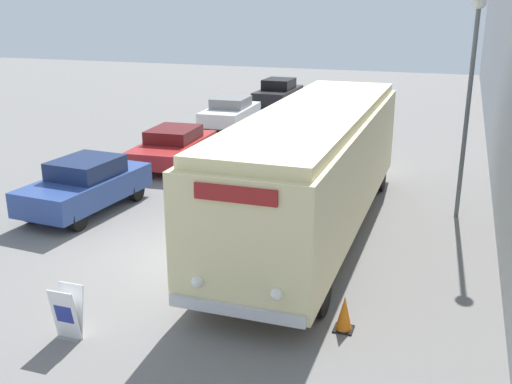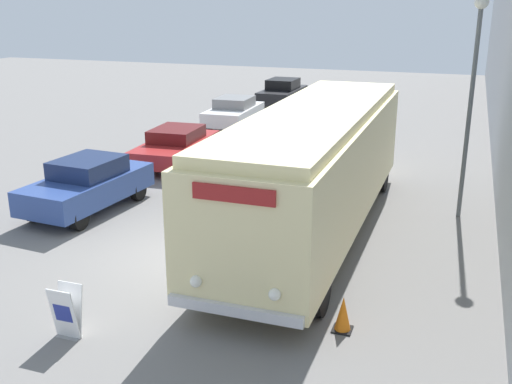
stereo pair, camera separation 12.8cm
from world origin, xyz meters
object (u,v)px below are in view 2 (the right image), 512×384
Objects in this scene: vintage_bus at (315,164)px; streetlamp at (473,77)px; parked_car_far at (234,112)px; traffic_cone at (343,314)px; sign_board at (67,313)px; parked_car_mid at (176,146)px; parked_car_distant at (282,92)px; parked_car_near at (88,184)px.

streetlamp reaches higher than vintage_bus.
parked_car_far is 18.37m from traffic_cone.
vintage_bus is 2.75× the size of parked_car_far.
parked_car_mid is at bearing 107.45° from sign_board.
parked_car_far is (-0.39, 6.75, 0.06)m from parked_car_mid.
parked_car_distant is at bearing 85.43° from parked_car_far.
traffic_cone is (8.29, -23.09, -0.41)m from parked_car_distant.
parked_car_mid reaches higher than sign_board.
parked_car_far is at bearing 95.92° from parked_car_near.
vintage_bus is 19.66m from parked_car_distant.
vintage_bus reaches higher than parked_car_distant.
parked_car_far is 0.97× the size of parked_car_distant.
parked_car_far is at bearing -91.72° from parked_car_distant.
parked_car_distant is (-3.69, 24.96, 0.26)m from sign_board.
parked_car_near is (-10.06, -2.99, -3.11)m from streetlamp.
sign_board is 0.22× the size of parked_car_mid.
streetlamp reaches higher than sign_board.
sign_board is at bearing -113.96° from vintage_bus.
parked_car_near is (-3.64, 5.96, 0.29)m from sign_board.
streetlamp reaches higher than parked_car_far.
traffic_cone is at bearing -69.70° from parked_car_distant.
parked_car_far is 6.85m from parked_car_distant.
streetlamp is 1.32× the size of parked_car_mid.
parked_car_near is 12.16m from parked_car_far.
parked_car_distant is at bearing 86.99° from parked_car_mid.
streetlamp is 1.45× the size of parked_car_far.
parked_car_mid is at bearing 93.70° from parked_car_near.
traffic_cone is at bearing -21.97° from parked_car_near.
streetlamp reaches higher than parked_car_mid.
sign_board is 11.92m from parked_car_mid.
parked_car_far is (-3.96, 18.12, 0.27)m from sign_board.
parked_car_near reaches higher than sign_board.
parked_car_mid is (0.07, 5.41, -0.08)m from parked_car_near.
streetlamp is at bearing -43.75° from parked_car_far.
parked_car_distant is (-6.56, 18.50, -1.08)m from vintage_bus.
parked_car_near reaches higher than parked_car_far.
vintage_bus reaches higher than parked_car_near.
vintage_bus is at bearing -144.98° from streetlamp.
vintage_bus is 6.61m from parked_car_near.
parked_car_mid is at bearing 166.40° from streetlamp.
sign_board is (-2.87, -6.46, -1.35)m from vintage_bus.
streetlamp reaches higher than parked_car_distant.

